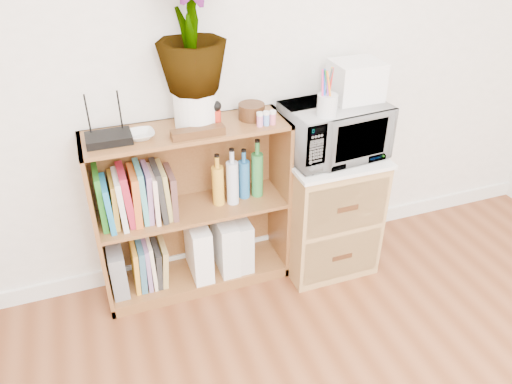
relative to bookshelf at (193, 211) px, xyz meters
name	(u,v)px	position (x,y,z in m)	size (l,w,h in m)	color
skirting_board	(248,246)	(0.35, 0.14, -0.42)	(4.00, 0.02, 0.10)	white
bookshelf	(193,211)	(0.00, 0.00, 0.00)	(1.00, 0.30, 0.95)	brown
wicker_unit	(326,211)	(0.75, -0.08, -0.12)	(0.50, 0.45, 0.70)	#9E7542
microwave	(334,130)	(0.75, -0.08, 0.39)	(0.51, 0.34, 0.28)	white
pen_cup	(327,105)	(0.64, -0.19, 0.58)	(0.10, 0.10, 0.11)	silver
small_appliance	(356,80)	(0.87, -0.04, 0.62)	(0.25, 0.20, 0.19)	white
router	(109,138)	(-0.36, -0.02, 0.49)	(0.20, 0.14, 0.04)	black
white_bowl	(140,135)	(-0.22, -0.03, 0.49)	(0.13, 0.13, 0.03)	silver
plant_pot	(196,108)	(0.06, 0.02, 0.56)	(0.21, 0.21, 0.18)	white
potted_plant	(190,28)	(0.06, 0.02, 0.94)	(0.32, 0.32, 0.57)	#2F7635
trinket_box	(198,132)	(0.03, -0.10, 0.49)	(0.25, 0.06, 0.04)	#3D2410
kokeshi_doll	(217,119)	(0.14, -0.04, 0.52)	(0.04, 0.04, 0.09)	red
wooden_bowl	(251,111)	(0.33, 0.01, 0.51)	(0.13, 0.13, 0.08)	#3C2210
paint_jars	(266,120)	(0.37, -0.09, 0.50)	(0.10, 0.04, 0.05)	#CA7094
file_box	(117,269)	(-0.43, 0.00, -0.27)	(0.08, 0.21, 0.27)	gray
magazine_holder_left	(198,248)	(0.01, -0.01, -0.24)	(0.10, 0.26, 0.33)	white
magazine_holder_mid	(225,243)	(0.16, -0.01, -0.24)	(0.10, 0.26, 0.32)	white
magazine_holder_right	(239,241)	(0.25, -0.01, -0.25)	(0.10, 0.25, 0.31)	silver
cookbooks	(136,195)	(-0.28, 0.00, 0.16)	(0.37, 0.20, 0.30)	#247D21
liquor_bottles	(238,175)	(0.25, 0.00, 0.17)	(0.28, 0.06, 0.32)	gold
lower_books	(149,263)	(-0.26, 0.00, -0.28)	(0.19, 0.19, 0.28)	gold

